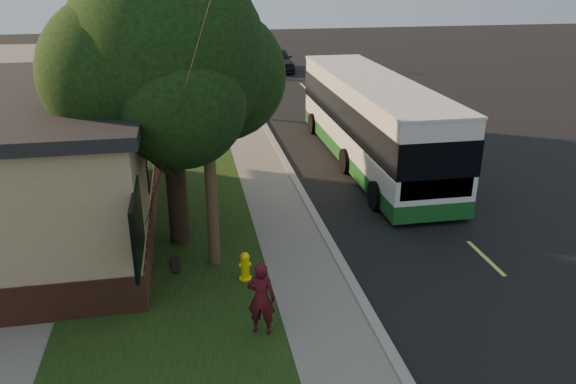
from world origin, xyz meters
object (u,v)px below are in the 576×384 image
object	(u,v)px
distant_car	(277,59)
skateboard_main	(176,265)
utility_pole	(206,93)
skateboarder	(261,298)
transit_bus	(372,119)
traffic_signal	(235,24)
bare_tree_far	(193,46)
dumpster	(18,181)
bare_tree_near	(189,73)
leafy_tree	(168,60)
fire_hydrant	(245,266)

from	to	relation	value
distant_car	skateboard_main	bearing A→B (deg)	-105.25
utility_pole	skateboard_main	xyz separation A→B (m)	(-1.03, -0.04, -4.51)
skateboarder	transit_bus	bearing A→B (deg)	-98.20
traffic_signal	skateboarder	world-z (taller)	traffic_signal
bare_tree_far	dumpster	distance (m)	24.29
bare_tree_near	bare_tree_far	world-z (taller)	bare_tree_near
skateboarder	distant_car	bearing A→B (deg)	-79.13
skateboarder	skateboard_main	xyz separation A→B (m)	(-1.84, 3.22, -0.78)
distant_car	leafy_tree	bearing A→B (deg)	-105.78
utility_pole	leafy_tree	world-z (taller)	utility_pole
fire_hydrant	distant_car	distance (m)	30.83
bare_tree_near	traffic_signal	world-z (taller)	traffic_signal
leafy_tree	skateboarder	world-z (taller)	leafy_tree
utility_pole	traffic_signal	bearing A→B (deg)	83.42
utility_pole	transit_bus	size ratio (longest dim) A/B	0.72
bare_tree_near	bare_tree_far	xyz separation A→B (m)	(0.50, 12.00, -0.15)
leafy_tree	skateboard_main	distance (m)	5.32
utility_pole	leafy_tree	bearing A→B (deg)	117.60
traffic_signal	skateboard_main	bearing A→B (deg)	-98.33
fire_hydrant	bare_tree_near	world-z (taller)	bare_tree_near
bare_tree_far	traffic_signal	bearing A→B (deg)	48.81
skateboarder	distant_car	size ratio (longest dim) A/B	0.34
traffic_signal	skateboard_main	distance (m)	33.53
fire_hydrant	traffic_signal	xyz separation A→B (m)	(3.10, 34.00, 2.73)
dumpster	traffic_signal	bearing A→B (deg)	69.93
utility_pole	distant_car	bearing A→B (deg)	77.33
bare_tree_near	traffic_signal	distance (m)	16.52
fire_hydrant	transit_bus	distance (m)	10.37
skateboarder	skateboard_main	distance (m)	3.79
leafy_tree	bare_tree_far	xyz separation A→B (m)	(1.17, 27.35, -3.16)
bare_tree_near	skateboarder	xyz separation A→B (m)	(1.00, -20.26, -1.24)
utility_pole	bare_tree_far	xyz separation A→B (m)	(0.31, 29.01, -2.63)
transit_bus	bare_tree_near	bearing A→B (deg)	125.55
fire_hydrant	skateboarder	world-z (taller)	skateboarder
skateboard_main	fire_hydrant	bearing A→B (deg)	-28.81
fire_hydrant	skateboarder	bearing A→B (deg)	-87.47
utility_pole	bare_tree_far	size ratio (longest dim) A/B	2.25
bare_tree_far	transit_bus	bearing A→B (deg)	-73.52
skateboard_main	dumpster	bearing A→B (deg)	132.30
utility_pole	distant_car	world-z (taller)	utility_pole
traffic_signal	dumpster	world-z (taller)	traffic_signal
bare_tree_far	fire_hydrant	bearing A→B (deg)	-89.24
dumpster	distant_car	world-z (taller)	distant_car
utility_pole	leafy_tree	distance (m)	1.94
leafy_tree	transit_bus	distance (m)	10.05
distant_car	transit_bus	bearing A→B (deg)	-90.34
dumpster	bare_tree_near	bearing A→B (deg)	62.18
utility_pole	bare_tree_near	size ratio (longest dim) A/B	2.11
bare_tree_near	skateboard_main	size ratio (longest dim) A/B	5.32
utility_pole	dumpster	bearing A→B (deg)	137.70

